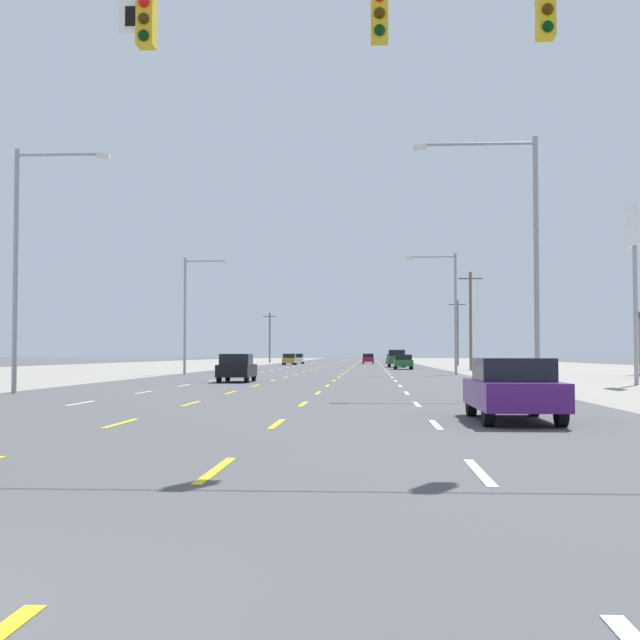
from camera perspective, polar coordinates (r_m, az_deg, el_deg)
The scene contains 22 objects.
ground_plane at distance 70.58m, azimuth 0.25°, elevation -3.51°, with size 572.00×572.00×0.00m, color #4C4C4F.
lot_apron_left at distance 76.05m, azimuth -18.75°, elevation -3.29°, with size 28.00×440.00×0.01m, color gray.
lot_apron_right at distance 73.52m, azimuth 19.93°, elevation -3.32°, with size 28.00×440.00×0.01m, color gray.
lane_markings at distance 109.04m, azimuth 1.35°, elevation -3.06°, with size 10.64×227.60×0.01m.
signal_span_wire at distance 15.63m, azimuth -8.49°, elevation 11.36°, with size 27.69×0.53×9.14m.
sedan_far_right_nearest at distance 20.39m, azimuth 12.67°, elevation -4.46°, with size 1.80×4.50×1.46m.
hatchback_inner_left_near at distance 47.06m, azimuth -5.55°, elevation -3.18°, with size 1.72×3.90×1.54m.
hatchback_far_left_mid at distance 70.33m, azimuth -5.69°, elevation -2.86°, with size 1.72×3.90×1.54m.
sedan_far_right_midfar at distance 85.17m, azimuth 5.55°, elevation -2.77°, with size 1.80×4.50×1.46m.
suv_far_right_far at distance 98.42m, azimuth 5.11°, elevation -2.54°, with size 1.98×4.90×1.98m.
hatchback_far_left_farther at distance 116.62m, azimuth -2.04°, elevation -2.62°, with size 1.72×3.90×1.54m.
hatchback_far_left_farthest at distance 128.71m, azimuth -1.48°, elevation -2.58°, with size 1.72×3.90×1.54m.
hatchback_inner_right_distant_a at distance 130.10m, azimuth 3.22°, elevation -2.58°, with size 1.72×3.90×1.54m.
sedan_far_right_distant_b at distance 132.35m, azimuth 4.81°, elevation -2.58°, with size 1.80×4.50×1.46m.
pole_sign_right_row_1 at distance 45.44m, azimuth 20.17°, elevation 4.64°, with size 0.24×2.26×8.96m.
streetlight_left_row_0 at distance 35.87m, azimuth -19.00°, elevation 4.30°, with size 3.83×0.26×9.68m.
streetlight_right_row_0 at distance 33.73m, azimuth 13.31°, elevation 5.00°, with size 4.75×0.26×9.87m.
streetlight_left_row_1 at distance 65.45m, azimuth -8.68°, elevation 0.86°, with size 3.42×0.26×8.80m.
streetlight_right_row_1 at distance 64.30m, azimuth 8.65°, elevation 1.05°, with size 3.79×0.26×9.01m.
utility_pole_right_row_1 at distance 80.07m, azimuth 9.97°, elevation 0.06°, with size 2.20×0.26×9.07m.
utility_pole_right_row_2 at distance 110.56m, azimuth 9.12°, elevation -0.74°, with size 2.20×0.26×8.41m.
utility_pole_left_row_3 at distance 147.29m, azimuth -3.36°, elevation -1.11°, with size 2.20×0.26×8.52m.
Camera 1 is at (3.82, -4.46, 1.57)m, focal length 48.18 mm.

